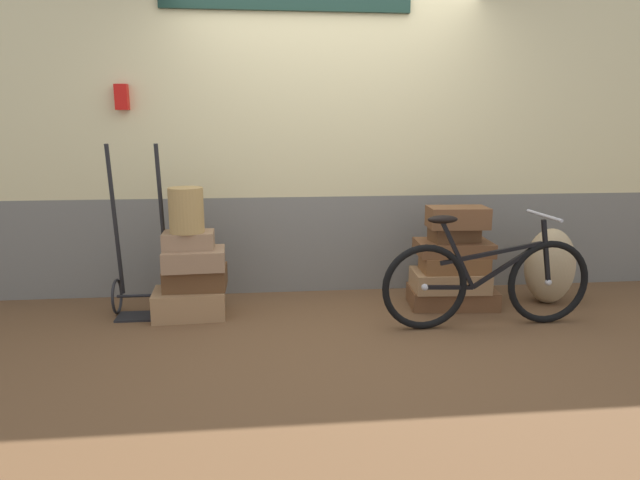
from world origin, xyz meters
The scene contains 16 objects.
ground centered at (0.00, 0.00, -0.03)m, with size 10.21×5.20×0.06m, color brown.
station_building centered at (0.01, 0.85, 1.46)m, with size 8.21×0.74×2.90m.
suitcase_0 centered at (-1.15, 0.19, 0.11)m, with size 0.54×0.36×0.22m, color #9E754C.
suitcase_1 centered at (-1.10, 0.23, 0.30)m, with size 0.47×0.33×0.17m, color brown.
suitcase_2 centered at (-1.10, 0.19, 0.46)m, with size 0.46×0.33×0.15m, color #937051.
suitcase_3 centered at (-1.14, 0.23, 0.60)m, with size 0.38×0.26×0.13m, color #937051.
suitcase_4 centered at (0.97, 0.23, 0.07)m, with size 0.70×0.38×0.15m, color brown.
suitcase_5 centered at (0.93, 0.20, 0.23)m, with size 0.59×0.37×0.15m, color #9E754C.
suitcase_6 centered at (0.95, 0.19, 0.37)m, with size 0.52×0.30×0.13m, color brown.
suitcase_7 centered at (0.96, 0.24, 0.49)m, with size 0.59×0.37×0.11m, color brown.
suitcase_8 centered at (0.96, 0.24, 0.60)m, with size 0.37×0.22×0.12m, color brown.
suitcase_9 centered at (0.96, 0.19, 0.75)m, with size 0.46×0.27×0.17m, color brown.
wicker_basket centered at (-1.14, 0.21, 0.83)m, with size 0.26×0.26×0.34m, color #A8844C.
luggage_trolley centered at (-1.52, 0.30, 0.31)m, with size 0.44×0.36×1.33m.
burlap_sack centered at (1.79, 0.23, 0.32)m, with size 0.41×0.35×0.63m, color tan.
bicycle centered at (1.05, -0.24, 0.34)m, with size 1.58×0.46×0.84m.
Camera 1 is at (-0.56, -3.94, 1.46)m, focal length 30.71 mm.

